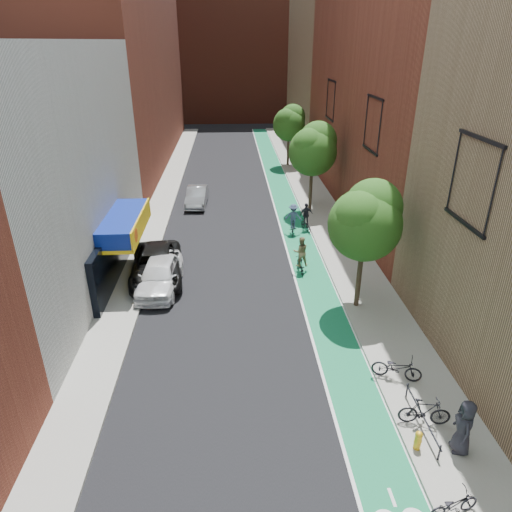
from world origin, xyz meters
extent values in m
plane|color=black|center=(0.00, 0.00, 0.00)|extent=(160.00, 160.00, 0.00)
cube|color=#14733E|center=(4.00, 26.00, 0.01)|extent=(2.00, 68.00, 0.01)
cube|color=gray|center=(-6.00, 26.00, 0.07)|extent=(2.00, 68.00, 0.15)
cube|color=gray|center=(6.50, 26.00, 0.07)|extent=(3.00, 68.00, 0.15)
cube|color=silver|center=(-11.00, 14.00, 6.00)|extent=(8.00, 20.00, 12.00)
cube|color=maroon|center=(-11.00, 42.00, 11.00)|extent=(8.00, 36.00, 22.00)
cube|color=maroon|center=(12.00, 26.00, 11.00)|extent=(8.00, 28.00, 22.00)
cube|color=#8C6B4C|center=(12.00, 50.00, 9.00)|extent=(8.00, 20.00, 18.00)
cube|color=maroon|center=(0.00, 72.00, 10.00)|extent=(30.00, 14.00, 20.00)
cylinder|color=#332619|center=(5.60, 10.00, 1.65)|extent=(0.24, 0.24, 3.30)
sphere|color=#194412|center=(5.60, 10.00, 4.38)|extent=(3.36, 3.36, 3.36)
sphere|color=#194412|center=(6.00, 10.30, 5.10)|extent=(2.64, 2.64, 2.64)
sphere|color=#194412|center=(5.30, 9.70, 4.86)|extent=(2.40, 2.40, 2.40)
cylinder|color=#332619|center=(5.60, 24.00, 1.73)|extent=(0.24, 0.24, 3.47)
sphere|color=#194412|center=(5.60, 24.00, 4.60)|extent=(3.53, 3.53, 3.53)
sphere|color=#194412|center=(6.00, 24.30, 5.36)|extent=(2.77, 2.77, 2.77)
sphere|color=#194412|center=(5.30, 23.70, 5.10)|extent=(2.52, 2.52, 2.52)
cylinder|color=#332619|center=(5.60, 38.00, 1.59)|extent=(0.24, 0.24, 3.19)
sphere|color=#194412|center=(5.60, 38.00, 4.23)|extent=(3.25, 3.25, 3.25)
sphere|color=#194412|center=(6.00, 38.30, 4.93)|extent=(2.55, 2.55, 2.55)
sphere|color=#194412|center=(5.30, 37.70, 4.70)|extent=(2.32, 2.32, 2.32)
imported|color=white|center=(-4.26, 12.48, 0.83)|extent=(2.27, 5.00, 1.66)
imported|color=black|center=(-4.60, 13.60, 0.81)|extent=(3.27, 6.07, 1.62)
imported|color=gray|center=(-3.14, 26.05, 0.72)|extent=(1.70, 4.43, 1.44)
imported|color=black|center=(3.40, 13.96, 0.45)|extent=(0.55, 1.51, 0.89)
imported|color=#8F7E53|center=(3.40, 14.06, 1.23)|extent=(0.91, 0.74, 1.76)
imported|color=black|center=(4.70, 20.16, 0.40)|extent=(0.91, 1.62, 0.80)
imported|color=black|center=(4.70, 20.26, 1.15)|extent=(1.00, 0.62, 1.59)
imported|color=black|center=(3.74, 19.66, 0.53)|extent=(0.81, 1.83, 1.06)
imported|color=#3A4A69|center=(3.74, 19.76, 1.21)|extent=(1.21, 0.83, 1.72)
imported|color=black|center=(5.74, 4.60, 0.64)|extent=(1.98, 1.27, 0.98)
imported|color=black|center=(5.89, 2.28, 0.67)|extent=(1.79, 0.75, 1.04)
imported|color=black|center=(5.40, -1.01, 0.55)|extent=(1.61, 0.87, 0.80)
imported|color=#222129|center=(6.61, 1.15, 1.11)|extent=(0.78, 1.04, 1.92)
cylinder|color=gold|center=(5.30, 1.27, 0.41)|extent=(0.22, 0.22, 0.51)
sphere|color=gold|center=(5.30, 1.27, 0.72)|extent=(0.24, 0.24, 0.24)
camera|label=1|loc=(-0.44, -8.96, 11.96)|focal=32.00mm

